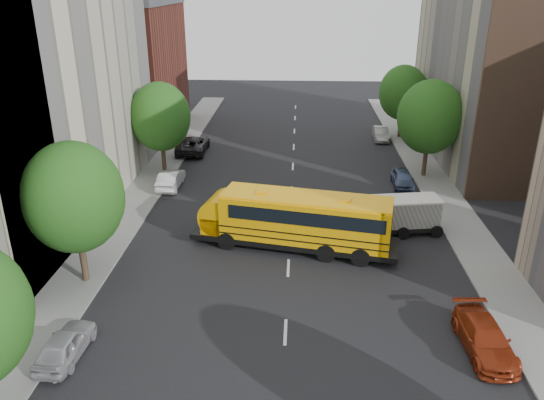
# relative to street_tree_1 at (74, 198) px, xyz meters

# --- Properties ---
(ground) EXTENTS (120.00, 120.00, 0.00)m
(ground) POSITION_rel_street_tree_1_xyz_m (11.00, 4.00, -4.95)
(ground) COLOR black
(ground) RESTS_ON ground
(sidewalk_left) EXTENTS (3.00, 80.00, 0.12)m
(sidewalk_left) POSITION_rel_street_tree_1_xyz_m (-0.50, 9.00, -4.89)
(sidewalk_left) COLOR slate
(sidewalk_left) RESTS_ON ground
(sidewalk_right) EXTENTS (3.00, 80.00, 0.12)m
(sidewalk_right) POSITION_rel_street_tree_1_xyz_m (22.50, 9.00, -4.89)
(sidewalk_right) COLOR slate
(sidewalk_right) RESTS_ON ground
(lane_markings) EXTENTS (0.15, 64.00, 0.01)m
(lane_markings) POSITION_rel_street_tree_1_xyz_m (11.00, 14.00, -4.95)
(lane_markings) COLOR silver
(lane_markings) RESTS_ON ground
(building_left_cream) EXTENTS (10.00, 26.00, 20.00)m
(building_left_cream) POSITION_rel_street_tree_1_xyz_m (-7.00, 10.00, 5.05)
(building_left_cream) COLOR beige
(building_left_cream) RESTS_ON ground
(building_left_redbrick) EXTENTS (10.00, 15.00, 13.00)m
(building_left_redbrick) POSITION_rel_street_tree_1_xyz_m (-7.00, 32.00, 1.55)
(building_left_redbrick) COLOR maroon
(building_left_redbrick) RESTS_ON ground
(building_right_far) EXTENTS (10.00, 22.00, 18.00)m
(building_right_far) POSITION_rel_street_tree_1_xyz_m (29.00, 24.00, 4.05)
(building_right_far) COLOR tan
(building_right_far) RESTS_ON ground
(street_tree_1) EXTENTS (5.12, 5.12, 7.90)m
(street_tree_1) POSITION_rel_street_tree_1_xyz_m (0.00, 0.00, 0.00)
(street_tree_1) COLOR #38281C
(street_tree_1) RESTS_ON ground
(street_tree_2) EXTENTS (4.99, 4.99, 7.71)m
(street_tree_2) POSITION_rel_street_tree_1_xyz_m (0.00, 18.00, -0.12)
(street_tree_2) COLOR #38281C
(street_tree_2) RESTS_ON ground
(street_tree_4) EXTENTS (5.25, 5.25, 8.10)m
(street_tree_4) POSITION_rel_street_tree_1_xyz_m (22.00, 18.00, 0.12)
(street_tree_4) COLOR #38281C
(street_tree_4) RESTS_ON ground
(street_tree_5) EXTENTS (4.86, 4.86, 7.51)m
(street_tree_5) POSITION_rel_street_tree_1_xyz_m (22.00, 30.00, -0.25)
(street_tree_5) COLOR #38281C
(street_tree_5) RESTS_ON ground
(school_bus) EXTENTS (12.89, 5.37, 3.55)m
(school_bus) POSITION_rel_street_tree_1_xyz_m (11.17, 4.60, -2.97)
(school_bus) COLOR black
(school_bus) RESTS_ON ground
(safari_truck) EXTENTS (5.83, 2.88, 2.39)m
(safari_truck) POSITION_rel_street_tree_1_xyz_m (17.92, 7.01, -3.69)
(safari_truck) COLOR black
(safari_truck) RESTS_ON ground
(parked_car_0) EXTENTS (1.72, 3.86, 1.29)m
(parked_car_0) POSITION_rel_street_tree_1_xyz_m (1.51, -6.23, -4.31)
(parked_car_0) COLOR #AAA9B0
(parked_car_0) RESTS_ON ground
(parked_car_1) EXTENTS (1.50, 4.30, 1.41)m
(parked_car_1) POSITION_rel_street_tree_1_xyz_m (1.40, 14.34, -4.24)
(parked_car_1) COLOR silver
(parked_car_1) RESTS_ON ground
(parked_car_2) EXTENTS (2.62, 5.64, 1.56)m
(parked_car_2) POSITION_rel_street_tree_1_xyz_m (1.40, 23.73, -4.17)
(parked_car_2) COLOR black
(parked_car_2) RESTS_ON ground
(parked_car_3) EXTENTS (2.09, 4.67, 1.33)m
(parked_car_3) POSITION_rel_street_tree_1_xyz_m (19.80, -4.87, -4.29)
(parked_car_3) COLOR maroon
(parked_car_3) RESTS_ON ground
(parked_car_4) EXTENTS (1.64, 3.89, 1.31)m
(parked_car_4) POSITION_rel_street_tree_1_xyz_m (19.80, 15.59, -4.29)
(parked_car_4) COLOR #36445F
(parked_car_4) RESTS_ON ground
(parked_car_5) EXTENTS (1.51, 4.06, 1.32)m
(parked_car_5) POSITION_rel_street_tree_1_xyz_m (19.92, 28.98, -4.29)
(parked_car_5) COLOR gray
(parked_car_5) RESTS_ON ground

